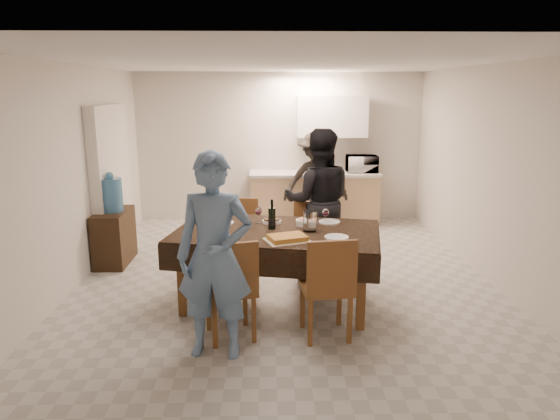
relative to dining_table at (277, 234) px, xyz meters
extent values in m
cube|color=#B6B6B1|center=(0.11, 0.70, -0.80)|extent=(5.00, 6.00, 0.02)
cube|color=white|center=(0.11, 0.70, 1.80)|extent=(5.00, 6.00, 0.02)
cube|color=beige|center=(0.11, 3.70, 0.50)|extent=(5.00, 0.02, 2.60)
cube|color=beige|center=(0.11, -2.30, 0.50)|extent=(5.00, 0.02, 2.60)
cube|color=beige|center=(-2.39, 0.70, 0.50)|extent=(0.02, 6.00, 2.60)
cube|color=beige|center=(2.61, 0.70, 0.50)|extent=(0.02, 6.00, 2.60)
cube|color=white|center=(-2.31, 1.90, 0.25)|extent=(0.15, 1.40, 2.10)
cube|color=tan|center=(0.71, 3.38, -0.37)|extent=(2.20, 0.60, 0.86)
cube|color=beige|center=(0.71, 3.38, 0.09)|extent=(2.24, 0.64, 0.05)
cube|color=white|center=(1.01, 3.52, 1.05)|extent=(1.20, 0.34, 0.70)
cube|color=black|center=(0.00, 0.00, 0.02)|extent=(2.34, 1.64, 0.04)
cube|color=brown|center=(0.00, 0.00, -0.40)|extent=(0.08, 0.08, 0.79)
cube|color=brown|center=(-0.45, -0.75, -0.32)|extent=(0.55, 0.55, 0.05)
cube|color=brown|center=(-0.45, -0.95, -0.05)|extent=(0.45, 0.16, 0.48)
cube|color=brown|center=(0.45, -0.75, -0.31)|extent=(0.51, 0.51, 0.05)
cube|color=brown|center=(0.45, -0.96, -0.03)|extent=(0.46, 0.10, 0.49)
cube|color=brown|center=(-0.45, 0.75, -0.32)|extent=(0.47, 0.47, 0.05)
cube|color=brown|center=(-0.45, 0.55, -0.05)|extent=(0.45, 0.07, 0.48)
cube|color=brown|center=(0.45, 0.75, -0.34)|extent=(0.44, 0.44, 0.05)
cube|color=brown|center=(0.45, 0.56, -0.09)|extent=(0.43, 0.06, 0.46)
cube|color=black|center=(-2.17, 1.38, -0.44)|extent=(0.39, 0.78, 0.72)
cylinder|color=teal|center=(-2.17, 1.38, 0.14)|extent=(0.30, 0.30, 0.44)
cylinder|color=white|center=(0.35, -0.05, 0.15)|extent=(0.14, 0.14, 0.22)
cube|color=gold|center=(0.10, -0.38, 0.07)|extent=(0.51, 0.44, 0.05)
cylinder|color=white|center=(0.30, 0.18, 0.07)|extent=(0.17, 0.17, 0.07)
cylinder|color=white|center=(-0.05, 0.28, 0.06)|extent=(0.19, 0.19, 0.03)
cylinder|color=white|center=(-0.60, -0.30, 0.05)|extent=(0.28, 0.28, 0.02)
cylinder|color=white|center=(0.60, -0.30, 0.05)|extent=(0.24, 0.24, 0.01)
cylinder|color=white|center=(-0.60, 0.30, 0.05)|extent=(0.24, 0.24, 0.01)
cylinder|color=white|center=(0.60, 0.30, 0.05)|extent=(0.24, 0.24, 0.01)
imported|color=white|center=(1.53, 3.38, 0.26)|extent=(0.52, 0.35, 0.29)
imported|color=#6285AF|center=(-0.55, -1.05, 0.11)|extent=(0.70, 0.50, 1.81)
imported|color=black|center=(0.55, 1.05, 0.12)|extent=(0.93, 0.74, 1.84)
imported|color=black|center=(0.69, 2.93, 0.02)|extent=(1.06, 0.61, 1.64)
camera|label=1|loc=(-0.09, -5.12, 1.50)|focal=32.00mm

